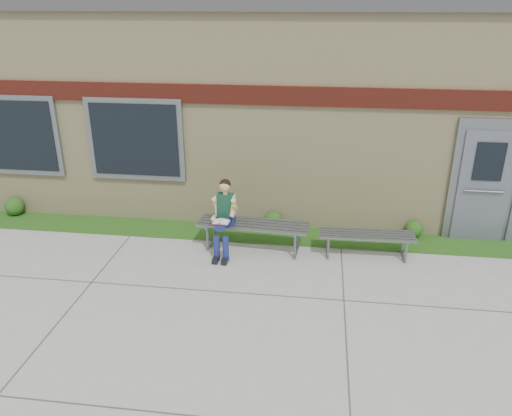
# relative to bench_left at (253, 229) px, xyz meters

# --- Properties ---
(ground) EXTENTS (80.00, 80.00, 0.00)m
(ground) POSITION_rel_bench_left_xyz_m (0.59, -2.00, -0.40)
(ground) COLOR #9E9E99
(ground) RESTS_ON ground
(grass_strip) EXTENTS (16.00, 0.80, 0.02)m
(grass_strip) POSITION_rel_bench_left_xyz_m (0.59, 0.60, -0.39)
(grass_strip) COLOR #144D14
(grass_strip) RESTS_ON ground
(school_building) EXTENTS (16.20, 6.22, 4.20)m
(school_building) POSITION_rel_bench_left_xyz_m (0.59, 3.99, 1.71)
(school_building) COLOR beige
(school_building) RESTS_ON ground
(bench_left) EXTENTS (2.01, 0.69, 0.51)m
(bench_left) POSITION_rel_bench_left_xyz_m (0.00, 0.00, 0.00)
(bench_left) COLOR slate
(bench_left) RESTS_ON ground
(bench_right) EXTENTS (1.66, 0.50, 0.43)m
(bench_right) POSITION_rel_bench_left_xyz_m (2.00, 0.00, -0.06)
(bench_right) COLOR slate
(bench_right) RESTS_ON ground
(girl) EXTENTS (0.45, 0.76, 1.34)m
(girl) POSITION_rel_bench_left_xyz_m (-0.48, -0.20, 0.33)
(girl) COLOR navy
(girl) RESTS_ON ground
(shrub_west) EXTENTS (0.39, 0.39, 0.39)m
(shrub_west) POSITION_rel_bench_left_xyz_m (-5.14, 0.85, -0.18)
(shrub_west) COLOR #144D14
(shrub_west) RESTS_ON grass_strip
(shrub_mid) EXTENTS (0.37, 0.37, 0.37)m
(shrub_mid) POSITION_rel_bench_left_xyz_m (0.28, 0.85, -0.19)
(shrub_mid) COLOR #144D14
(shrub_mid) RESTS_ON grass_strip
(shrub_east) EXTENTS (0.33, 0.33, 0.33)m
(shrub_east) POSITION_rel_bench_left_xyz_m (2.96, 0.85, -0.21)
(shrub_east) COLOR #144D14
(shrub_east) RESTS_ON grass_strip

